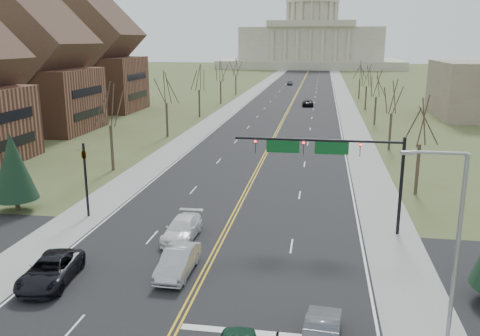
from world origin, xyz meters
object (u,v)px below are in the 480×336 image
(signal_mast, at_px, (331,155))
(car_far_nb, at_px, (308,103))
(car_nb_outer_lead, at_px, (322,331))
(car_sb_outer_lead, at_px, (50,271))
(car_sb_inner_second, at_px, (182,229))
(car_far_sb, at_px, (290,83))
(car_sb_inner_lead, at_px, (178,262))
(signal_left, at_px, (85,172))
(street_light, at_px, (453,235))

(signal_mast, xyz_separation_m, car_far_nb, (-3.75, 73.68, -5.06))
(car_nb_outer_lead, relative_size, car_sb_outer_lead, 0.84)
(car_sb_outer_lead, height_order, car_sb_inner_second, car_sb_outer_lead)
(signal_mast, distance_m, car_far_sb, 126.24)
(car_sb_inner_lead, bearing_deg, signal_mast, 45.44)
(signal_mast, distance_m, car_sb_outer_lead, 20.12)
(signal_left, distance_m, car_nb_outer_lead, 24.13)
(street_light, xyz_separation_m, car_sb_inner_second, (-15.51, 10.12, -4.47))
(signal_mast, xyz_separation_m, street_light, (5.29, -13.50, -0.54))
(signal_left, height_order, car_far_sb, signal_left)
(car_sb_outer_lead, relative_size, car_sb_inner_second, 1.06)
(street_light, xyz_separation_m, car_sb_inner_lead, (-14.26, 4.62, -4.42))
(signal_mast, height_order, signal_left, signal_mast)
(car_far_sb, bearing_deg, car_sb_inner_lead, -89.80)
(car_sb_outer_lead, bearing_deg, signal_mast, 28.74)
(car_nb_outer_lead, distance_m, car_sb_inner_lead, 10.62)
(signal_left, height_order, car_nb_outer_lead, signal_left)
(signal_left, distance_m, car_far_nb, 75.29)
(street_light, bearing_deg, car_sb_outer_lead, 173.74)
(car_nb_outer_lead, xyz_separation_m, car_far_sb, (-10.64, 140.74, -0.04))
(car_nb_outer_lead, distance_m, car_sb_inner_second, 15.32)
(signal_mast, height_order, car_nb_outer_lead, signal_mast)
(signal_mast, height_order, car_sb_outer_lead, signal_mast)
(street_light, height_order, car_sb_outer_lead, street_light)
(signal_mast, bearing_deg, car_far_sb, 94.99)
(car_sb_inner_lead, relative_size, car_far_sb, 1.15)
(car_far_nb, bearing_deg, car_nb_outer_lead, 89.18)
(car_nb_outer_lead, xyz_separation_m, car_sb_inner_second, (-9.88, 11.70, -0.01))
(car_sb_inner_lead, relative_size, car_sb_inner_second, 0.95)
(car_nb_outer_lead, distance_m, car_far_nb, 88.82)
(car_sb_outer_lead, bearing_deg, car_far_nb, 75.57)
(signal_mast, bearing_deg, car_nb_outer_lead, -91.28)
(signal_mast, height_order, car_sb_inner_lead, signal_mast)
(signal_mast, bearing_deg, signal_left, 180.00)
(car_sb_inner_lead, bearing_deg, car_far_nb, 87.12)
(signal_mast, height_order, car_sb_inner_second, signal_mast)
(car_sb_outer_lead, relative_size, car_far_sb, 1.29)
(signal_mast, distance_m, car_nb_outer_lead, 15.88)
(signal_left, distance_m, car_far_sb, 125.95)
(signal_left, height_order, car_far_nb, signal_left)
(car_sb_outer_lead, bearing_deg, car_nb_outer_lead, -20.26)
(signal_mast, height_order, car_far_sb, signal_mast)
(car_far_sb, bearing_deg, car_sb_inner_second, -90.33)
(signal_left, relative_size, car_nb_outer_lead, 1.31)
(car_sb_inner_second, xyz_separation_m, car_far_nb, (6.47, 77.06, -0.05))
(signal_left, distance_m, car_sb_outer_lead, 11.93)
(car_sb_outer_lead, distance_m, car_sb_inner_second, 9.68)
(street_light, bearing_deg, car_far_sb, 96.67)
(signal_mast, bearing_deg, car_far_nb, 92.91)
(car_sb_inner_lead, distance_m, car_sb_outer_lead, 7.37)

